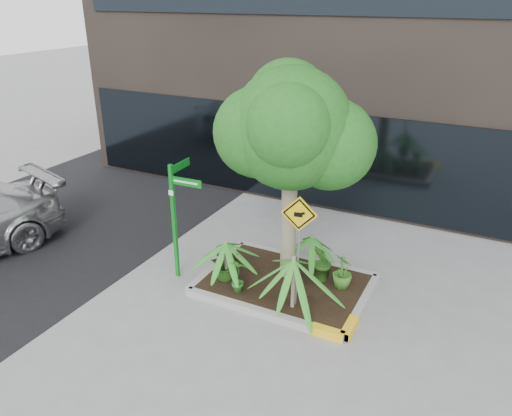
% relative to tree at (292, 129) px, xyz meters
% --- Properties ---
extents(ground, '(80.00, 80.00, 0.00)m').
position_rel_tree_xyz_m(ground, '(-0.13, -0.60, -3.22)').
color(ground, gray).
rests_on(ground, ground).
extents(asphalt_road, '(7.00, 80.00, 0.01)m').
position_rel_tree_xyz_m(asphalt_road, '(-6.63, -0.60, -3.21)').
color(asphalt_road, black).
rests_on(asphalt_road, ground).
extents(planter, '(3.35, 2.36, 0.15)m').
position_rel_tree_xyz_m(planter, '(0.10, -0.32, -3.12)').
color(planter, '#9E9E99').
rests_on(planter, ground).
extents(tree, '(2.94, 2.61, 4.41)m').
position_rel_tree_xyz_m(tree, '(0.00, 0.00, 0.00)').
color(tree, tan).
rests_on(tree, ground).
extents(palm_front, '(1.18, 1.18, 1.31)m').
position_rel_tree_xyz_m(palm_front, '(0.55, -1.05, -2.09)').
color(palm_front, tan).
rests_on(palm_front, ground).
extents(palm_left, '(0.98, 0.98, 1.09)m').
position_rel_tree_xyz_m(palm_left, '(-1.01, -0.76, -2.25)').
color(palm_left, tan).
rests_on(palm_left, ground).
extents(palm_back, '(0.86, 0.86, 0.95)m').
position_rel_tree_xyz_m(palm_back, '(0.33, 0.48, -2.36)').
color(palm_back, tan).
rests_on(palm_back, ground).
extents(shrub_a, '(0.85, 0.85, 0.68)m').
position_rel_tree_xyz_m(shrub_a, '(-1.04, -0.74, -2.73)').
color(shrub_a, '#255719').
rests_on(shrub_a, planter).
extents(shrub_b, '(0.55, 0.55, 0.70)m').
position_rel_tree_xyz_m(shrub_b, '(1.15, 0.02, -2.72)').
color(shrub_b, '#357021').
rests_on(shrub_b, planter).
extents(shrub_c, '(0.40, 0.40, 0.75)m').
position_rel_tree_xyz_m(shrub_c, '(-0.57, -1.07, -2.69)').
color(shrub_c, '#2B6D21').
rests_on(shrub_c, planter).
extents(shrub_d, '(0.60, 0.60, 0.82)m').
position_rel_tree_xyz_m(shrub_d, '(0.73, 0.06, -2.66)').
color(shrub_d, '#245719').
rests_on(shrub_d, planter).
extents(street_sign_post, '(0.73, 0.72, 2.47)m').
position_rel_tree_xyz_m(street_sign_post, '(-2.08, -0.85, -1.69)').
color(street_sign_post, '#0C861D').
rests_on(street_sign_post, ground).
extents(cattle_sign, '(0.65, 0.31, 2.13)m').
position_rel_tree_xyz_m(cattle_sign, '(0.55, -0.85, -1.62)').
color(cattle_sign, slate).
rests_on(cattle_sign, ground).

